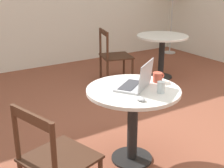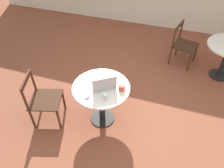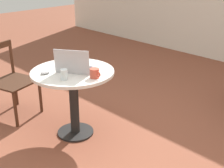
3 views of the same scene
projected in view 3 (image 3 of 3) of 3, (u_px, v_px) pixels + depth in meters
The scene contains 7 objects.
ground_plane at pixel (110, 136), 3.30m from camera, with size 16.00×16.00×0.00m, color brown.
cafe_table_near at pixel (73, 85), 3.15m from camera, with size 0.83×0.83×0.71m.
chair_near_left at pixel (10, 81), 3.61m from camera, with size 0.57×0.57×0.85m.
laptop at pixel (75, 67), 3.06m from camera, with size 0.43×0.40×0.25m.
mouse at pixel (45, 72), 3.00m from camera, with size 0.06×0.10×0.03m.
mug at pixel (95, 73), 2.90m from camera, with size 0.13×0.09×0.09m.
drinking_glass at pixel (64, 75), 2.85m from camera, with size 0.06×0.06×0.10m.
Camera 3 is at (2.05, -1.96, 1.77)m, focal length 50.00 mm.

